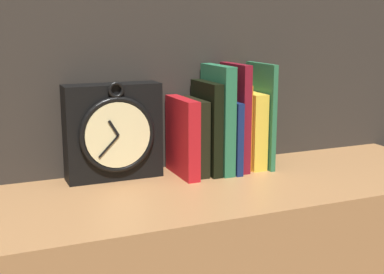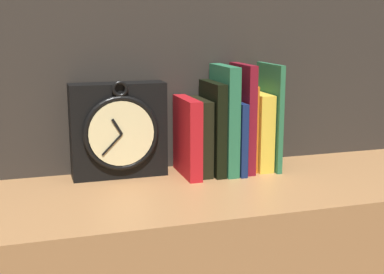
# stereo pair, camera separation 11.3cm
# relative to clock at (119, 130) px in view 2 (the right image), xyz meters

# --- Properties ---
(clock) EXTENTS (0.22, 0.08, 0.23)m
(clock) POSITION_rel_clock_xyz_m (0.00, 0.00, 0.00)
(clock) COLOR black
(clock) RESTS_ON bookshelf
(book_slot0_red) EXTENTS (0.03, 0.15, 0.18)m
(book_slot0_red) POSITION_rel_clock_xyz_m (0.16, -0.03, -0.02)
(book_slot0_red) COLOR #B1161C
(book_slot0_red) RESTS_ON bookshelf
(book_slot1_black) EXTENTS (0.03, 0.13, 0.18)m
(book_slot1_black) POSITION_rel_clock_xyz_m (0.19, -0.03, -0.02)
(book_slot1_black) COLOR black
(book_slot1_black) RESTS_ON bookshelf
(book_slot2_black) EXTENTS (0.02, 0.14, 0.22)m
(book_slot2_black) POSITION_rel_clock_xyz_m (0.22, -0.03, -0.00)
(book_slot2_black) COLOR black
(book_slot2_black) RESTS_ON bookshelf
(book_slot3_green) EXTENTS (0.03, 0.14, 0.26)m
(book_slot3_green) POSITION_rel_clock_xyz_m (0.25, -0.03, 0.02)
(book_slot3_green) COLOR #256845
(book_slot3_green) RESTS_ON bookshelf
(book_slot4_navy) EXTENTS (0.02, 0.14, 0.17)m
(book_slot4_navy) POSITION_rel_clock_xyz_m (0.27, -0.03, -0.02)
(book_slot4_navy) COLOR #122250
(book_slot4_navy) RESTS_ON bookshelf
(book_slot5_maroon) EXTENTS (0.02, 0.13, 0.26)m
(book_slot5_maroon) POSITION_rel_clock_xyz_m (0.30, -0.03, 0.02)
(book_slot5_maroon) COLOR maroon
(book_slot5_maroon) RESTS_ON bookshelf
(book_slot6_orange) EXTENTS (0.01, 0.11, 0.21)m
(book_slot6_orange) POSITION_rel_clock_xyz_m (0.31, -0.02, -0.01)
(book_slot6_orange) COLOR orange
(book_slot6_orange) RESTS_ON bookshelf
(book_slot7_yellow) EXTENTS (0.04, 0.12, 0.19)m
(book_slot7_yellow) POSITION_rel_clock_xyz_m (0.34, -0.02, -0.02)
(book_slot7_yellow) COLOR yellow
(book_slot7_yellow) RESTS_ON bookshelf
(book_slot8_green) EXTENTS (0.01, 0.14, 0.26)m
(book_slot8_green) POSITION_rel_clock_xyz_m (0.37, -0.03, 0.02)
(book_slot8_green) COLOR #286843
(book_slot8_green) RESTS_ON bookshelf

